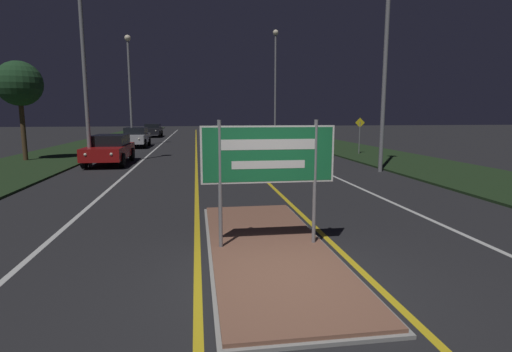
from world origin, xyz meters
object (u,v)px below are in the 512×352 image
(highway_sign, at_px, (268,159))
(streetlight_right_far, at_px, (275,70))
(car_approaching_0, at_px, (110,149))
(car_approaching_2, at_px, (153,130))
(warning_sign, at_px, (360,132))
(streetlight_left_near, at_px, (80,10))
(streetlight_left_far, at_px, (129,78))
(car_receding_1, at_px, (291,138))
(car_approaching_1, at_px, (136,137))
(car_receding_0, at_px, (276,153))
(streetlight_right_near, at_px, (388,1))

(highway_sign, bearing_deg, streetlight_right_far, 78.60)
(car_approaching_0, bearing_deg, car_approaching_2, 90.97)
(highway_sign, distance_m, warning_sign, 18.51)
(streetlight_left_near, distance_m, streetlight_left_far, 13.38)
(car_receding_1, xyz_separation_m, car_approaching_2, (-11.63, 16.77, -0.00))
(streetlight_left_near, distance_m, streetlight_right_far, 23.86)
(streetlight_left_near, relative_size, car_approaching_1, 2.36)
(car_approaching_1, height_order, warning_sign, warning_sign)
(streetlight_right_far, relative_size, warning_sign, 4.85)
(car_receding_1, height_order, car_approaching_1, car_approaching_1)
(streetlight_left_near, bearing_deg, warning_sign, 13.86)
(car_receding_0, bearing_deg, car_approaching_0, 160.03)
(car_receding_1, relative_size, warning_sign, 1.97)
(streetlight_left_near, relative_size, car_approaching_2, 2.28)
(highway_sign, height_order, streetlight_left_near, streetlight_left_near)
(car_approaching_0, bearing_deg, highway_sign, -68.05)
(streetlight_left_far, relative_size, car_approaching_2, 1.85)
(streetlight_left_far, xyz_separation_m, car_receding_1, (11.94, -4.23, -4.50))
(streetlight_right_near, xyz_separation_m, car_approaching_1, (-12.47, 15.30, -6.28))
(streetlight_left_far, height_order, streetlight_right_far, streetlight_right_far)
(car_receding_0, bearing_deg, streetlight_right_far, 78.95)
(streetlight_left_near, height_order, car_receding_1, streetlight_left_near)
(streetlight_right_near, bearing_deg, streetlight_right_far, 90.07)
(highway_sign, bearing_deg, warning_sign, 62.14)
(streetlight_left_far, xyz_separation_m, car_receding_0, (8.67, -14.95, -4.57))
(streetlight_right_near, bearing_deg, car_receding_0, 158.03)
(streetlight_left_far, xyz_separation_m, car_approaching_1, (0.48, -1.38, -4.48))
(car_receding_0, xyz_separation_m, car_receding_1, (3.27, 10.72, 0.07))
(streetlight_left_far, distance_m, streetlight_right_near, 21.20)
(streetlight_right_near, relative_size, streetlight_right_far, 1.04)
(car_receding_1, distance_m, car_approaching_1, 11.81)
(car_receding_1, bearing_deg, streetlight_right_far, 84.91)
(car_approaching_2, bearing_deg, car_receding_1, -55.26)
(car_receding_1, bearing_deg, streetlight_left_near, -142.80)
(streetlight_right_near, xyz_separation_m, car_approaching_2, (-12.65, 29.22, -6.30))
(car_approaching_1, bearing_deg, car_receding_1, -13.97)
(car_approaching_0, relative_size, car_approaching_2, 1.02)
(car_receding_1, distance_m, car_approaching_2, 20.41)
(highway_sign, xyz_separation_m, car_receding_0, (2.36, 10.98, -0.99))
(streetlight_left_near, xyz_separation_m, warning_sign, (14.91, 3.68, -5.69))
(car_receding_0, relative_size, car_approaching_0, 0.86)
(car_receding_0, bearing_deg, highway_sign, -102.10)
(streetlight_right_far, distance_m, car_approaching_1, 16.08)
(streetlight_right_near, xyz_separation_m, car_receding_1, (-1.01, 12.45, -6.30))
(car_receding_1, xyz_separation_m, warning_sign, (3.03, -5.34, 0.63))
(streetlight_left_near, bearing_deg, highway_sign, -63.75)
(car_approaching_0, bearing_deg, streetlight_left_far, 93.42)
(highway_sign, distance_m, streetlight_right_far, 33.82)
(warning_sign, bearing_deg, streetlight_left_far, 147.39)
(car_approaching_0, bearing_deg, streetlight_left_near, -119.30)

